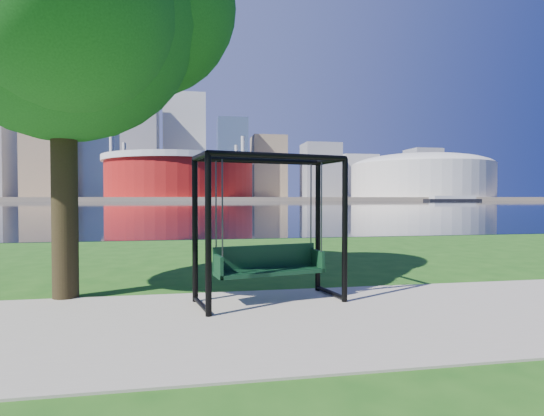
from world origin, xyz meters
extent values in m
plane|color=#1E5114|center=(0.00, 0.00, 0.00)|extent=(900.00, 900.00, 0.00)
cube|color=#9E937F|center=(0.00, -0.50, 0.01)|extent=(120.00, 4.00, 0.03)
cube|color=black|center=(0.00, 102.00, 0.01)|extent=(900.00, 180.00, 0.02)
cube|color=#937F60|center=(0.00, 306.00, 1.00)|extent=(900.00, 228.00, 2.00)
cylinder|color=maroon|center=(-10.00, 235.00, 13.00)|extent=(80.00, 80.00, 22.00)
cylinder|color=silver|center=(-10.00, 235.00, 22.50)|extent=(83.00, 83.00, 3.00)
cylinder|color=silver|center=(22.91, 254.00, 18.00)|extent=(2.00, 2.00, 32.00)
cylinder|color=silver|center=(-42.91, 254.00, 18.00)|extent=(2.00, 2.00, 32.00)
cylinder|color=silver|center=(-42.91, 216.00, 18.00)|extent=(2.00, 2.00, 32.00)
cylinder|color=silver|center=(22.91, 216.00, 18.00)|extent=(2.00, 2.00, 32.00)
cylinder|color=beige|center=(135.00, 235.00, 12.00)|extent=(84.00, 84.00, 20.00)
ellipsoid|color=beige|center=(135.00, 235.00, 21.00)|extent=(84.00, 84.00, 15.12)
cube|color=#998466|center=(-100.00, 300.00, 46.00)|extent=(26.00, 26.00, 88.00)
cube|color=slate|center=(-70.00, 325.00, 49.50)|extent=(30.00, 24.00, 95.00)
cube|color=gray|center=(-40.00, 305.00, 38.00)|extent=(24.00, 24.00, 72.00)
cube|color=silver|center=(-10.00, 335.00, 42.00)|extent=(32.00, 28.00, 80.00)
cube|color=slate|center=(25.00, 310.00, 31.00)|extent=(22.00, 22.00, 58.00)
cube|color=#998466|center=(55.00, 325.00, 26.00)|extent=(26.00, 26.00, 48.00)
cube|color=gray|center=(95.00, 315.00, 23.00)|extent=(28.00, 24.00, 42.00)
cube|color=silver|center=(135.00, 340.00, 20.00)|extent=(30.00, 26.00, 36.00)
cube|color=gray|center=(185.00, 320.00, 22.00)|extent=(24.00, 24.00, 40.00)
cube|color=#998466|center=(225.00, 335.00, 18.00)|extent=(26.00, 26.00, 32.00)
sphere|color=#998466|center=(-100.00, 300.00, 93.50)|extent=(10.00, 10.00, 10.00)
cylinder|color=black|center=(-1.07, -0.13, 1.26)|extent=(0.12, 0.12, 2.52)
cylinder|color=black|center=(1.29, 0.36, 1.26)|extent=(0.12, 0.12, 2.52)
cylinder|color=black|center=(-1.27, 0.84, 1.26)|extent=(0.12, 0.12, 2.52)
cylinder|color=black|center=(1.09, 1.33, 1.26)|extent=(0.12, 0.12, 2.52)
cylinder|color=black|center=(0.11, 0.12, 2.52)|extent=(2.38, 0.59, 0.10)
cylinder|color=black|center=(-0.09, 1.08, 2.52)|extent=(2.38, 0.59, 0.10)
cylinder|color=black|center=(-1.17, 0.35, 2.52)|extent=(0.30, 0.99, 0.10)
cylinder|color=black|center=(-1.17, 0.35, 0.09)|extent=(0.28, 0.98, 0.08)
cylinder|color=black|center=(1.19, 0.85, 2.52)|extent=(0.30, 0.99, 0.10)
cylinder|color=black|center=(1.19, 0.85, 0.09)|extent=(0.28, 0.98, 0.08)
cube|color=black|center=(0.01, 0.60, 0.55)|extent=(1.98, 0.88, 0.07)
cube|color=black|center=(-0.03, 0.81, 0.79)|extent=(1.89, 0.45, 0.42)
cube|color=black|center=(-0.89, 0.41, 0.70)|extent=(0.15, 0.49, 0.37)
cube|color=black|center=(0.92, 0.79, 0.70)|extent=(0.15, 0.49, 0.37)
cylinder|color=#3A3A3F|center=(-0.83, 0.22, 1.67)|extent=(0.03, 0.03, 1.59)
cylinder|color=#3A3A3F|center=(0.94, 0.59, 1.67)|extent=(0.03, 0.03, 1.59)
cylinder|color=#3A3A3F|center=(-0.92, 0.61, 1.67)|extent=(0.03, 0.03, 1.59)
cylinder|color=#3A3A3F|center=(0.86, 0.98, 1.67)|extent=(0.03, 0.03, 1.59)
cylinder|color=black|center=(-3.60, 1.57, 2.25)|extent=(0.45, 0.45, 4.50)
sphere|color=#175118|center=(-3.60, 1.57, 5.32)|extent=(4.91, 4.91, 4.91)
sphere|color=#175118|center=(-2.26, 2.19, 5.73)|extent=(3.69, 3.69, 3.69)
sphere|color=#175118|center=(-3.19, 0.44, 4.81)|extent=(3.28, 3.28, 3.28)
cube|color=black|center=(123.48, 183.99, 0.56)|extent=(27.37, 8.30, 1.08)
cube|color=silver|center=(123.48, 183.99, 1.92)|extent=(21.90, 6.73, 1.63)
camera|label=1|loc=(-1.24, -6.64, 1.85)|focal=28.00mm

